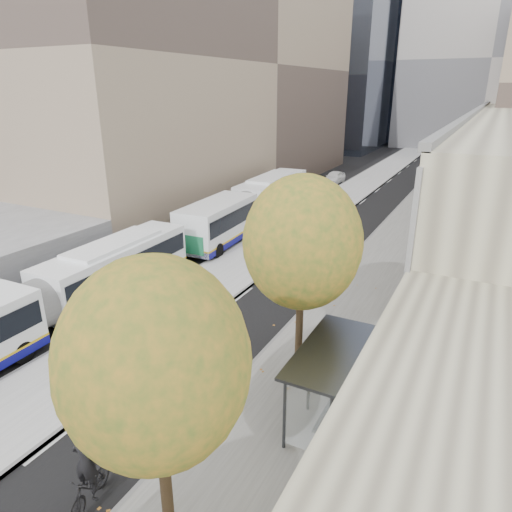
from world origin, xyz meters
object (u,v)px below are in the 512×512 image
Objects in this scene: bus_near at (60,294)px; bus_far at (252,204)px; bus_shelter at (336,363)px; distant_car at (334,177)px; cyclist at (88,477)px.

bus_near is 0.89× the size of bus_far.
bus_shelter is 23.19m from bus_far.
bus_far is at bearing -90.17° from distant_car.
bus_shelter is 1.06× the size of distant_car.
bus_shelter is at bearing -3.95° from bus_near.
distant_car is at bearing 87.62° from bus_near.
bus_near is at bearing -93.37° from bus_far.
bus_near reaches higher than bus_shelter.
bus_shelter reaches higher than distant_car.
cyclist is at bearing -74.48° from bus_far.
bus_far is (0.06, 18.58, 0.18)m from bus_near.
bus_near is 10.83m from cyclist.
distant_car is at bearing 108.29° from bus_shelter.
cyclist is at bearing -127.35° from bus_shelter.
bus_near reaches higher than cyclist.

